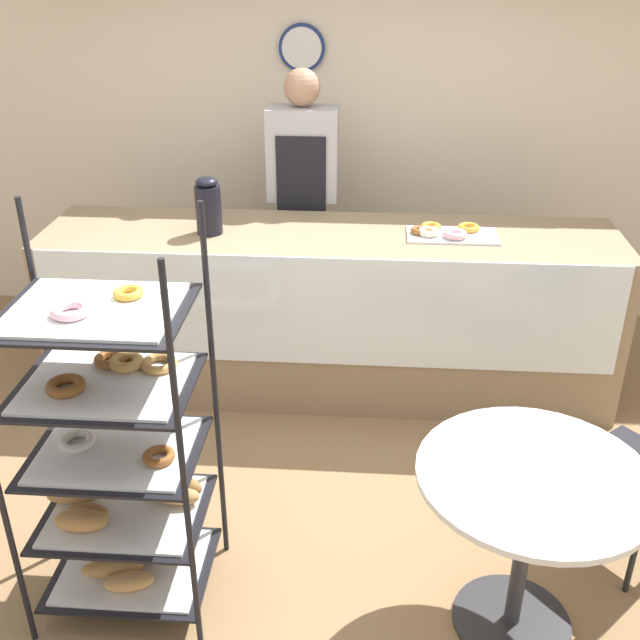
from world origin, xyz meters
name	(u,v)px	position (x,y,z in m)	size (l,w,h in m)	color
ground_plane	(313,517)	(0.00, 0.00, 0.00)	(14.00, 14.00, 0.00)	olive
back_wall	(341,111)	(0.00, 2.22, 1.37)	(10.00, 0.30, 2.70)	beige
display_counter	(330,311)	(0.00, 1.16, 0.47)	(3.11, 0.71, 0.94)	#937A5B
pastry_rack	(118,464)	(-0.68, -0.48, 0.63)	(0.66, 0.53, 1.56)	black
person_worker	(303,202)	(-0.19, 1.68, 0.94)	(0.41, 0.23, 1.71)	#282833
cafe_table	(529,512)	(0.81, -0.53, 0.55)	(0.82, 0.82, 0.72)	#262628
coffee_carafe	(208,206)	(-0.64, 1.11, 1.09)	(0.14, 0.14, 0.31)	black
donut_tray_counter	(446,232)	(0.62, 1.16, 0.96)	(0.48, 0.25, 0.05)	silver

